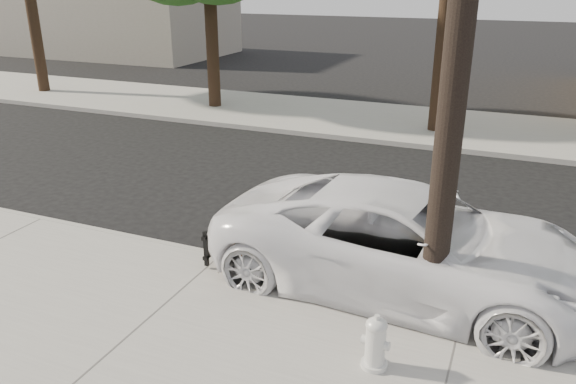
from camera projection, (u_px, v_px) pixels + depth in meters
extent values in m
plane|color=black|center=(272.00, 217.00, 11.42)|extent=(120.00, 120.00, 0.00)
cube|color=gray|center=(143.00, 328.00, 7.69)|extent=(90.00, 4.40, 0.15)
cube|color=gray|center=(377.00, 121.00, 18.71)|extent=(90.00, 5.00, 0.15)
cube|color=#9E9B93|center=(222.00, 258.00, 9.59)|extent=(90.00, 0.12, 0.16)
cube|color=gray|center=(112.00, 12.00, 34.96)|extent=(14.00, 8.00, 5.00)
cylinder|color=black|center=(36.00, 34.00, 22.50)|extent=(0.44, 0.44, 4.50)
cylinder|color=black|center=(212.00, 46.00, 19.83)|extent=(0.44, 0.44, 4.25)
cylinder|color=black|center=(442.00, 51.00, 16.50)|extent=(0.44, 0.44, 4.75)
imported|color=white|center=(407.00, 243.00, 8.47)|extent=(6.02, 3.04, 1.63)
cylinder|color=silver|center=(374.00, 364.00, 6.81)|extent=(0.33, 0.33, 0.06)
cylinder|color=silver|center=(375.00, 347.00, 6.72)|extent=(0.25, 0.25, 0.56)
ellipsoid|color=silver|center=(377.00, 325.00, 6.61)|extent=(0.27, 0.27, 0.19)
cylinder|color=silver|center=(375.00, 343.00, 6.70)|extent=(0.36, 0.14, 0.11)
cylinder|color=silver|center=(375.00, 343.00, 6.70)|extent=(0.16, 0.20, 0.14)
cube|color=#DA600B|center=(237.00, 270.00, 9.03)|extent=(0.54, 0.54, 0.02)
cone|color=#DA600B|center=(236.00, 248.00, 8.89)|extent=(0.48, 0.48, 0.80)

